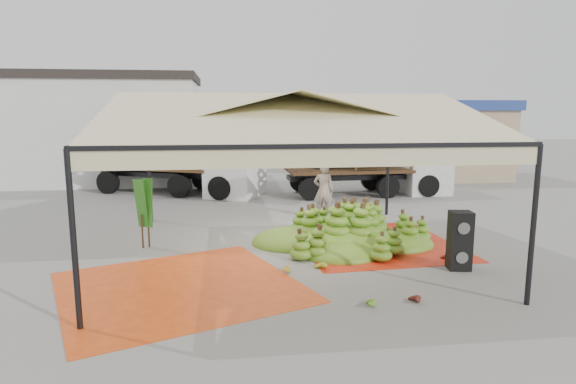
{
  "coord_description": "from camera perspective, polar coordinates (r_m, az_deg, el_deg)",
  "views": [
    {
      "loc": [
        -1.53,
        -11.89,
        3.58
      ],
      "look_at": [
        0.2,
        1.5,
        1.3
      ],
      "focal_mm": 30.0,
      "sensor_mm": 36.0,
      "label": 1
    }
  ],
  "objects": [
    {
      "name": "building_tan",
      "position": [
        27.47,
        17.56,
        6.0
      ],
      "size": [
        6.3,
        5.3,
        4.1
      ],
      "color": "tan",
      "rests_on": "ground"
    },
    {
      "name": "canopy_tent",
      "position": [
        11.99,
        -0.03,
        8.25
      ],
      "size": [
        8.1,
        8.1,
        4.0
      ],
      "color": "black",
      "rests_on": "ground"
    },
    {
      "name": "ground",
      "position": [
        12.51,
        -0.03,
        -7.04
      ],
      "size": [
        90.0,
        90.0,
        0.0
      ],
      "primitive_type": "plane",
      "color": "slate",
      "rests_on": "ground"
    },
    {
      "name": "truck_left",
      "position": [
        21.53,
        -12.13,
        3.96
      ],
      "size": [
        7.69,
        5.22,
        2.51
      ],
      "rotation": [
        0.0,
        0.0,
        -0.41
      ],
      "color": "#50311A",
      "rests_on": "ground"
    },
    {
      "name": "speaker_stack",
      "position": [
        11.65,
        19.69,
        -5.44
      ],
      "size": [
        0.55,
        0.5,
        1.35
      ],
      "rotation": [
        0.0,
        0.0,
        -0.15
      ],
      "color": "black",
      "rests_on": "ground"
    },
    {
      "name": "hand_yellow_b",
      "position": [
        11.09,
        3.75,
        -8.71
      ],
      "size": [
        0.58,
        0.57,
        0.2
      ],
      "primitive_type": "ellipsoid",
      "rotation": [
        0.0,
        0.0,
        0.72
      ],
      "color": "gold",
      "rests_on": "ground"
    },
    {
      "name": "hand_red_b",
      "position": [
        12.38,
        18.14,
        -7.3
      ],
      "size": [
        0.49,
        0.47,
        0.17
      ],
      "primitive_type": "ellipsoid",
      "rotation": [
        0.0,
        0.0,
        0.61
      ],
      "color": "#591B14",
      "rests_on": "ground"
    },
    {
      "name": "vendor",
      "position": [
        16.22,
        4.24,
        0.16
      ],
      "size": [
        0.77,
        0.6,
        1.86
      ],
      "primitive_type": "imported",
      "rotation": [
        0.0,
        0.0,
        2.89
      ],
      "color": "gray",
      "rests_on": "ground"
    },
    {
      "name": "building_white",
      "position": [
        27.25,
        -25.67,
        6.83
      ],
      "size": [
        14.3,
        6.3,
        5.4
      ],
      "color": "silver",
      "rests_on": "ground"
    },
    {
      "name": "banana_heap",
      "position": [
        13.13,
        6.95,
        -3.84
      ],
      "size": [
        5.41,
        4.57,
        1.09
      ],
      "primitive_type": "ellipsoid",
      "rotation": [
        0.0,
        0.0,
        0.08
      ],
      "color": "#437518",
      "rests_on": "ground"
    },
    {
      "name": "truck_right",
      "position": [
        21.16,
        10.12,
        3.71
      ],
      "size": [
        7.02,
        2.64,
        2.38
      ],
      "rotation": [
        0.0,
        0.0,
        0.04
      ],
      "color": "#493218",
      "rests_on": "ground"
    },
    {
      "name": "tarp_left",
      "position": [
        10.33,
        -12.71,
        -10.89
      ],
      "size": [
        5.85,
        5.73,
        0.01
      ],
      "primitive_type": "cube",
      "rotation": [
        0.0,
        0.0,
        0.37
      ],
      "color": "#E04C15",
      "rests_on": "ground"
    },
    {
      "name": "hand_yellow_a",
      "position": [
        10.94,
        -0.67,
        -8.95
      ],
      "size": [
        0.52,
        0.45,
        0.2
      ],
      "primitive_type": "ellipsoid",
      "rotation": [
        0.0,
        0.0,
        -0.2
      ],
      "color": "#B68824",
      "rests_on": "ground"
    },
    {
      "name": "banana_leaves",
      "position": [
        13.62,
        -16.35,
        -6.05
      ],
      "size": [
        0.96,
        1.36,
        3.7
      ],
      "primitive_type": null,
      "color": "#257D21",
      "rests_on": "ground"
    },
    {
      "name": "hanging_bunches",
      "position": [
        11.72,
        9.31,
        4.77
      ],
      "size": [
        4.74,
        0.24,
        0.2
      ],
      "color": "#5B841B",
      "rests_on": "ground"
    },
    {
      "name": "hand_green",
      "position": [
        9.25,
        9.29,
        -12.65
      ],
      "size": [
        0.49,
        0.42,
        0.2
      ],
      "primitive_type": "ellipsoid",
      "rotation": [
        0.0,
        0.0,
        -0.16
      ],
      "color": "#3A821B",
      "rests_on": "ground"
    },
    {
      "name": "tarp_right",
      "position": [
        13.44,
        10.32,
        -5.99
      ],
      "size": [
        4.36,
        4.55,
        0.01
      ],
      "primitive_type": "cube",
      "rotation": [
        0.0,
        0.0,
        0.06
      ],
      "color": "red",
      "rests_on": "ground"
    },
    {
      "name": "hand_red_a",
      "position": [
        9.57,
        14.46,
        -12.07
      ],
      "size": [
        0.47,
        0.41,
        0.19
      ],
      "primitive_type": "ellipsoid",
      "rotation": [
        0.0,
        0.0,
        0.14
      ],
      "color": "#5F2015",
      "rests_on": "ground"
    }
  ]
}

